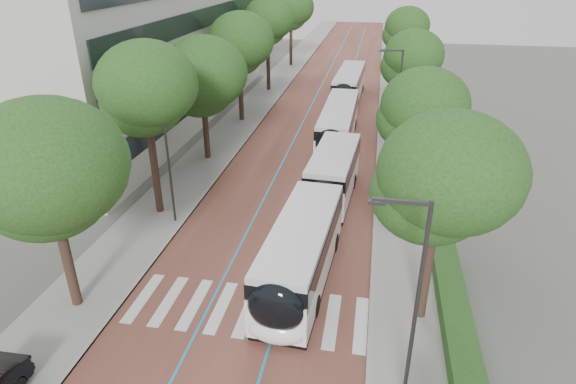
# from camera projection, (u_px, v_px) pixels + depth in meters

# --- Properties ---
(ground) EXTENTS (160.00, 160.00, 0.00)m
(ground) POSITION_uv_depth(u_px,v_px,m) (238.00, 325.00, 20.59)
(ground) COLOR #51544C
(ground) RESTS_ON ground
(road) EXTENTS (11.00, 140.00, 0.02)m
(road) POSITION_uv_depth(u_px,v_px,m) (332.00, 93.00, 55.95)
(road) COLOR brown
(road) RESTS_ON ground
(sidewalk_left) EXTENTS (4.00, 140.00, 0.12)m
(sidewalk_left) POSITION_uv_depth(u_px,v_px,m) (269.00, 90.00, 57.15)
(sidewalk_left) COLOR gray
(sidewalk_left) RESTS_ON ground
(sidewalk_right) EXTENTS (4.00, 140.00, 0.12)m
(sidewalk_right) POSITION_uv_depth(u_px,v_px,m) (397.00, 96.00, 54.71)
(sidewalk_right) COLOR gray
(sidewalk_right) RESTS_ON ground
(kerb_left) EXTENTS (0.20, 140.00, 0.14)m
(kerb_left) POSITION_uv_depth(u_px,v_px,m) (284.00, 91.00, 56.84)
(kerb_left) COLOR gray
(kerb_left) RESTS_ON ground
(kerb_right) EXTENTS (0.20, 140.00, 0.14)m
(kerb_right) POSITION_uv_depth(u_px,v_px,m) (380.00, 95.00, 55.02)
(kerb_right) COLOR gray
(kerb_right) RESTS_ON ground
(zebra_crossing) EXTENTS (10.55, 3.60, 0.01)m
(zebra_crossing) POSITION_uv_depth(u_px,v_px,m) (248.00, 310.00, 21.43)
(zebra_crossing) COLOR silver
(zebra_crossing) RESTS_ON ground
(lane_line_left) EXTENTS (0.12, 126.00, 0.01)m
(lane_line_left) POSITION_uv_depth(u_px,v_px,m) (318.00, 92.00, 56.21)
(lane_line_left) COLOR #2581B9
(lane_line_left) RESTS_ON road
(lane_line_right) EXTENTS (0.12, 126.00, 0.01)m
(lane_line_right) POSITION_uv_depth(u_px,v_px,m) (345.00, 94.00, 55.69)
(lane_line_right) COLOR #2581B9
(lane_line_right) RESTS_ON road
(office_building) EXTENTS (18.11, 40.00, 14.00)m
(office_building) POSITION_uv_depth(u_px,v_px,m) (116.00, 42.00, 45.45)
(office_building) COLOR #BAB6AC
(office_building) RESTS_ON ground
(hedge) EXTENTS (1.20, 14.00, 0.80)m
(hedge) POSITION_uv_depth(u_px,v_px,m) (461.00, 344.00, 18.89)
(hedge) COLOR #1A3B14
(hedge) RESTS_ON sidewalk_right
(streetlight_near) EXTENTS (1.82, 0.20, 8.00)m
(streetlight_near) POSITION_uv_depth(u_px,v_px,m) (412.00, 296.00, 14.75)
(streetlight_near) COLOR #2F2F32
(streetlight_near) RESTS_ON sidewalk_right
(streetlight_far) EXTENTS (1.82, 0.20, 8.00)m
(streetlight_far) POSITION_uv_depth(u_px,v_px,m) (397.00, 93.00, 36.86)
(streetlight_far) COLOR #2F2F32
(streetlight_far) RESTS_ON sidewalk_right
(lamp_post_left) EXTENTS (0.14, 0.14, 8.00)m
(lamp_post_left) POSITION_uv_depth(u_px,v_px,m) (168.00, 158.00, 26.85)
(lamp_post_left) COLOR #2F2F32
(lamp_post_left) RESTS_ON sidewalk_left
(trees_left) EXTENTS (6.23, 61.07, 10.00)m
(trees_left) POSITION_uv_depth(u_px,v_px,m) (227.00, 54.00, 40.33)
(trees_left) COLOR black
(trees_left) RESTS_ON ground
(trees_right) EXTENTS (5.49, 47.28, 8.76)m
(trees_right) POSITION_uv_depth(u_px,v_px,m) (414.00, 80.00, 34.84)
(trees_right) COLOR black
(trees_right) RESTS_ON ground
(lead_bus) EXTENTS (3.65, 18.52, 3.20)m
(lead_bus) POSITION_uv_depth(u_px,v_px,m) (317.00, 215.00, 26.05)
(lead_bus) COLOR black
(lead_bus) RESTS_ON ground
(bus_queued_0) EXTENTS (2.65, 12.42, 3.20)m
(bus_queued_0) POSITION_uv_depth(u_px,v_px,m) (338.00, 126.00, 39.86)
(bus_queued_0) COLOR white
(bus_queued_0) RESTS_ON ground
(bus_queued_1) EXTENTS (2.97, 12.48, 3.20)m
(bus_queued_1) POSITION_uv_depth(u_px,v_px,m) (349.00, 86.00, 52.32)
(bus_queued_1) COLOR white
(bus_queued_1) RESTS_ON ground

